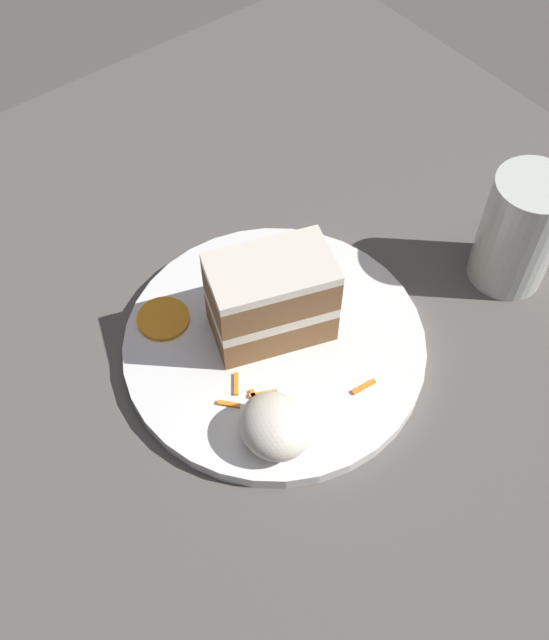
{
  "coord_description": "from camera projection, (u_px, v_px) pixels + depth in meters",
  "views": [
    {
      "loc": [
        0.3,
        -0.22,
        0.63
      ],
      "look_at": [
        -0.02,
        0.02,
        0.08
      ],
      "focal_mm": 42.0,
      "sensor_mm": 36.0,
      "label": 1
    }
  ],
  "objects": [
    {
      "name": "carrot_shreds_scatter",
      "position": [
        272.0,
        393.0,
        0.67
      ],
      "size": [
        0.09,
        0.13,
        0.0
      ],
      "color": "orange",
      "rests_on": "plate"
    },
    {
      "name": "ground_plane",
      "position": [
        266.0,
        393.0,
        0.73
      ],
      "size": [
        6.0,
        6.0,
        0.0
      ],
      "primitive_type": "plane",
      "color": "#4C4742",
      "rests_on": "ground"
    },
    {
      "name": "orange_garnish",
      "position": [
        163.0,
        319.0,
        0.71
      ],
      "size": [
        0.05,
        0.05,
        0.0
      ],
      "primitive_type": "cylinder",
      "color": "orange",
      "rests_on": "plate"
    },
    {
      "name": "drinking_glass",
      "position": [
        517.0,
        237.0,
        0.73
      ],
      "size": [
        0.08,
        0.08,
        0.12
      ],
      "color": "beige",
      "rests_on": "dining_table"
    },
    {
      "name": "dining_table",
      "position": [
        266.0,
        384.0,
        0.71
      ],
      "size": [
        1.0,
        1.01,
        0.03
      ],
      "primitive_type": "cube",
      "color": "#56514C",
      "rests_on": "ground"
    },
    {
      "name": "plate",
      "position": [
        274.0,
        344.0,
        0.71
      ],
      "size": [
        0.29,
        0.29,
        0.01
      ],
      "primitive_type": "cylinder",
      "color": "white",
      "rests_on": "dining_table"
    },
    {
      "name": "cake_slice",
      "position": [
        271.0,
        298.0,
        0.67
      ],
      "size": [
        0.1,
        0.12,
        0.09
      ],
      "rotation": [
        0.0,
        0.0,
        2.8
      ],
      "color": "brown",
      "rests_on": "plate"
    },
    {
      "name": "cream_dollop",
      "position": [
        275.0,
        426.0,
        0.63
      ],
      "size": [
        0.07,
        0.06,
        0.04
      ],
      "primitive_type": "ellipsoid",
      "color": "silver",
      "rests_on": "plate"
    }
  ]
}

